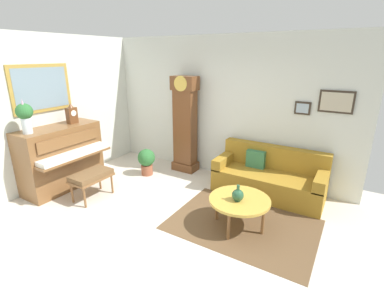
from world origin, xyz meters
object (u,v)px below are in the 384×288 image
Objects in this scene: coffee_table at (240,201)px; piano_bench at (91,177)px; mantel_clock at (72,114)px; flower_vase at (25,115)px; potted_plant at (147,160)px; piano at (62,157)px; couch at (269,177)px; green_jug at (238,195)px; grandfather_clock at (185,127)px.

piano_bench is at bearing -168.48° from coffee_table.
piano_bench is at bearing -23.44° from mantel_clock.
potted_plant is (0.98, 1.77, -1.17)m from flower_vase.
piano is at bearing 90.15° from flower_vase.
coffee_table is (-0.06, -1.26, 0.11)m from couch.
couch reaches higher than potted_plant.
green_jug is at bearing 1.66° from mantel_clock.
flower_vase is at bearing -163.21° from coffee_table.
flower_vase reaches higher than piano_bench.
green_jug is at bearing 7.14° from piano.
couch is at bearing 86.94° from green_jug.
piano is 2.57× the size of potted_plant.
mantel_clock is (-3.35, -0.16, 0.93)m from coffee_table.
mantel_clock is at bearing -136.64° from potted_plant.
coffee_table is 2.32× the size of mantel_clock.
piano is 1.64× the size of coffee_table.
grandfather_clock is 8.46× the size of green_jug.
mantel_clock reaches higher than potted_plant.
piano is 0.71× the size of grandfather_clock.
couch is 5.00× the size of mantel_clock.
piano_bench is 2.57m from green_jug.
grandfather_clock is at bearing 49.46° from potted_plant.
couch is at bearing 11.58° from potted_plant.
potted_plant is at bearing 61.12° from flower_vase.
mantel_clock reaches higher than piano.
grandfather_clock is 3.62× the size of potted_plant.
flower_vase is 2.42× the size of green_jug.
flower_vase is at bearing -148.81° from piano_bench.
piano_bench is 1.25× the size of potted_plant.
piano_bench is 3.15m from couch.
mantel_clock is at bearing -157.39° from couch.
couch is at bearing -4.39° from grandfather_clock.
potted_plant is at bearing -130.54° from grandfather_clock.
flower_vase is (-0.00, -0.85, 0.14)m from mantel_clock.
coffee_table is at bearing -92.93° from couch.
grandfather_clock is 2.36m from coffee_table.
coffee_table is at bearing -37.65° from grandfather_clock.
grandfather_clock is 2.00m from couch.
piano_bench is 1.21× the size of flower_vase.
coffee_table is (1.82, -1.41, -0.54)m from grandfather_clock.
flower_vase is (-3.35, -1.01, 1.07)m from coffee_table.
flower_vase reaches higher than green_jug.
piano_bench is at bearing -110.30° from grandfather_clock.
potted_plant is (0.98, 0.92, -1.03)m from mantel_clock.
coffee_table is 3.48m from mantel_clock.
coffee_table is 1.57× the size of potted_plant.
potted_plant is at bearing 160.76° from green_jug.
mantel_clock is at bearing -177.24° from coffee_table.
couch is at bearing 22.61° from mantel_clock.
grandfather_clock is 2.91m from flower_vase.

